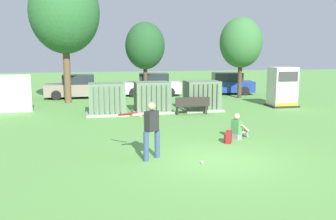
{
  "coord_description": "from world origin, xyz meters",
  "views": [
    {
      "loc": [
        -3.64,
        -10.2,
        3.25
      ],
      "look_at": [
        -0.76,
        3.5,
        1.0
      ],
      "focal_mm": 39.62,
      "sensor_mm": 36.0,
      "label": 1
    }
  ],
  "objects_px": {
    "transformer_mid_west": "(152,98)",
    "parked_car_left_of_center": "(77,87)",
    "seated_spectator": "(238,129)",
    "sports_ball": "(202,162)",
    "generator_enclosure": "(282,87)",
    "park_bench": "(192,104)",
    "backpack": "(228,137)",
    "parked_car_rightmost": "(226,84)",
    "transformer_west": "(107,99)",
    "transformer_mid_east": "(202,96)",
    "parked_car_right_of_center": "(152,85)",
    "batter": "(150,127)"
  },
  "relations": [
    {
      "from": "transformer_mid_west",
      "to": "parked_car_left_of_center",
      "type": "bearing_deg",
      "value": 120.4
    },
    {
      "from": "seated_spectator",
      "to": "parked_car_left_of_center",
      "type": "xyz_separation_m",
      "value": [
        -6.26,
        13.55,
        0.38
      ]
    },
    {
      "from": "sports_ball",
      "to": "transformer_mid_west",
      "type": "bearing_deg",
      "value": 89.48
    },
    {
      "from": "generator_enclosure",
      "to": "park_bench",
      "type": "distance_m",
      "value": 6.12
    },
    {
      "from": "sports_ball",
      "to": "backpack",
      "type": "height_order",
      "value": "backpack"
    },
    {
      "from": "park_bench",
      "to": "parked_car_rightmost",
      "type": "bearing_deg",
      "value": 59.2
    },
    {
      "from": "sports_ball",
      "to": "seated_spectator",
      "type": "xyz_separation_m",
      "value": [
        2.24,
        2.75,
        0.33
      ]
    },
    {
      "from": "transformer_west",
      "to": "transformer_mid_east",
      "type": "bearing_deg",
      "value": 3.37
    },
    {
      "from": "sports_ball",
      "to": "backpack",
      "type": "xyz_separation_m",
      "value": [
        1.63,
        2.16,
        0.17
      ]
    },
    {
      "from": "park_bench",
      "to": "transformer_mid_east",
      "type": "bearing_deg",
      "value": 53.32
    },
    {
      "from": "sports_ball",
      "to": "parked_car_right_of_center",
      "type": "xyz_separation_m",
      "value": [
        1.32,
        16.7,
        0.71
      ]
    },
    {
      "from": "backpack",
      "to": "parked_car_left_of_center",
      "type": "relative_size",
      "value": 0.1
    },
    {
      "from": "batter",
      "to": "transformer_west",
      "type": "bearing_deg",
      "value": 96.34
    },
    {
      "from": "transformer_mid_west",
      "to": "parked_car_left_of_center",
      "type": "distance_m",
      "value": 8.12
    },
    {
      "from": "park_bench",
      "to": "batter",
      "type": "relative_size",
      "value": 1.04
    },
    {
      "from": "transformer_mid_west",
      "to": "parked_car_rightmost",
      "type": "distance_m",
      "value": 9.82
    },
    {
      "from": "transformer_mid_east",
      "to": "sports_ball",
      "type": "xyz_separation_m",
      "value": [
        -2.85,
        -9.36,
        -0.74
      ]
    },
    {
      "from": "seated_spectator",
      "to": "backpack",
      "type": "distance_m",
      "value": 0.87
    },
    {
      "from": "generator_enclosure",
      "to": "backpack",
      "type": "height_order",
      "value": "generator_enclosure"
    },
    {
      "from": "transformer_west",
      "to": "sports_ball",
      "type": "xyz_separation_m",
      "value": [
        2.31,
        -9.06,
        -0.74
      ]
    },
    {
      "from": "generator_enclosure",
      "to": "parked_car_rightmost",
      "type": "bearing_deg",
      "value": 98.46
    },
    {
      "from": "batter",
      "to": "parked_car_right_of_center",
      "type": "xyz_separation_m",
      "value": [
        2.72,
        15.9,
        -0.22
      ]
    },
    {
      "from": "transformer_mid_east",
      "to": "seated_spectator",
      "type": "xyz_separation_m",
      "value": [
        -0.61,
        -6.61,
        -0.41
      ]
    },
    {
      "from": "transformer_west",
      "to": "transformer_mid_west",
      "type": "relative_size",
      "value": 1.0
    },
    {
      "from": "backpack",
      "to": "transformer_west",
      "type": "bearing_deg",
      "value": 119.73
    },
    {
      "from": "generator_enclosure",
      "to": "parked_car_left_of_center",
      "type": "height_order",
      "value": "generator_enclosure"
    },
    {
      "from": "transformer_mid_east",
      "to": "generator_enclosure",
      "type": "xyz_separation_m",
      "value": [
        5.01,
        0.39,
        0.35
      ]
    },
    {
      "from": "generator_enclosure",
      "to": "parked_car_rightmost",
      "type": "distance_m",
      "value": 6.73
    },
    {
      "from": "parked_car_left_of_center",
      "to": "parked_car_rightmost",
      "type": "height_order",
      "value": "same"
    },
    {
      "from": "seated_spectator",
      "to": "backpack",
      "type": "xyz_separation_m",
      "value": [
        -0.61,
        -0.59,
        -0.16
      ]
    },
    {
      "from": "transformer_west",
      "to": "batter",
      "type": "bearing_deg",
      "value": -83.66
    },
    {
      "from": "transformer_mid_east",
      "to": "generator_enclosure",
      "type": "height_order",
      "value": "generator_enclosure"
    },
    {
      "from": "sports_ball",
      "to": "parked_car_left_of_center",
      "type": "relative_size",
      "value": 0.02
    },
    {
      "from": "transformer_mid_west",
      "to": "transformer_mid_east",
      "type": "relative_size",
      "value": 1.0
    },
    {
      "from": "transformer_mid_west",
      "to": "parked_car_right_of_center",
      "type": "relative_size",
      "value": 0.48
    },
    {
      "from": "batter",
      "to": "seated_spectator",
      "type": "xyz_separation_m",
      "value": [
        3.63,
        1.95,
        -0.6
      ]
    },
    {
      "from": "transformer_west",
      "to": "generator_enclosure",
      "type": "bearing_deg",
      "value": 3.92
    },
    {
      "from": "generator_enclosure",
      "to": "batter",
      "type": "relative_size",
      "value": 1.32
    },
    {
      "from": "transformer_mid_east",
      "to": "parked_car_right_of_center",
      "type": "relative_size",
      "value": 0.48
    },
    {
      "from": "transformer_mid_east",
      "to": "backpack",
      "type": "xyz_separation_m",
      "value": [
        -1.22,
        -7.2,
        -0.57
      ]
    },
    {
      "from": "transformer_west",
      "to": "generator_enclosure",
      "type": "relative_size",
      "value": 0.91
    },
    {
      "from": "parked_car_rightmost",
      "to": "parked_car_left_of_center",
      "type": "bearing_deg",
      "value": -179.47
    },
    {
      "from": "backpack",
      "to": "batter",
      "type": "bearing_deg",
      "value": -155.76
    },
    {
      "from": "generator_enclosure",
      "to": "transformer_mid_west",
      "type": "bearing_deg",
      "value": -176.67
    },
    {
      "from": "generator_enclosure",
      "to": "parked_car_right_of_center",
      "type": "height_order",
      "value": "generator_enclosure"
    },
    {
      "from": "generator_enclosure",
      "to": "parked_car_right_of_center",
      "type": "bearing_deg",
      "value": 133.26
    },
    {
      "from": "parked_car_left_of_center",
      "to": "backpack",
      "type": "bearing_deg",
      "value": -68.22
    },
    {
      "from": "backpack",
      "to": "parked_car_left_of_center",
      "type": "height_order",
      "value": "parked_car_left_of_center"
    },
    {
      "from": "seated_spectator",
      "to": "parked_car_left_of_center",
      "type": "height_order",
      "value": "parked_car_left_of_center"
    },
    {
      "from": "parked_car_left_of_center",
      "to": "park_bench",
      "type": "bearing_deg",
      "value": -53.57
    }
  ]
}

